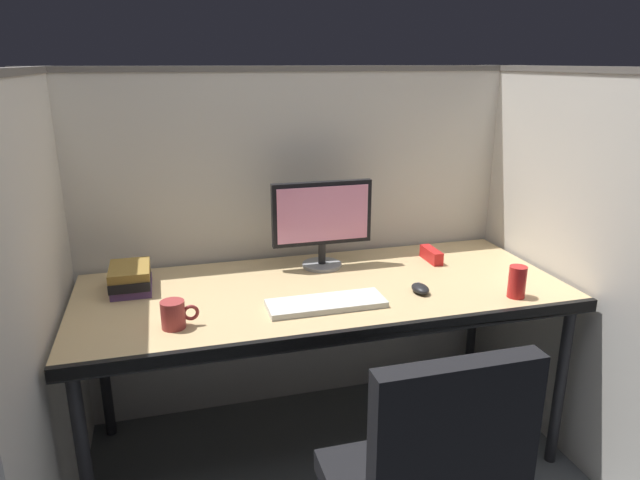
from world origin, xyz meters
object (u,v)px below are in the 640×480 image
monitor_center (322,219)px  soda_can (517,282)px  desk (324,300)px  book_stack (130,278)px  keyboard_main (326,303)px  computer_mouse (420,289)px  coffee_mug (174,314)px  red_stapler (431,255)px

monitor_center → soda_can: monitor_center is taller
desk → book_stack: 0.76m
keyboard_main → soda_can: (0.71, -0.11, 0.05)m
computer_mouse → book_stack: (-1.07, 0.32, 0.03)m
coffee_mug → red_stapler: bearing=18.7°
monitor_center → book_stack: bearing=-175.7°
book_stack → desk: bearing=-14.1°
red_stapler → soda_can: size_ratio=1.23×
keyboard_main → book_stack: 0.77m
book_stack → red_stapler: bearing=0.0°
computer_mouse → book_stack: bearing=163.2°
computer_mouse → coffee_mug: coffee_mug is taller
desk → red_stapler: red_stapler is taller
computer_mouse → coffee_mug: (-0.92, -0.06, 0.03)m
monitor_center → keyboard_main: monitor_center is taller
coffee_mug → soda_can: bearing=-3.5°
monitor_center → keyboard_main: bearing=-103.6°
coffee_mug → soda_can: 1.25m
keyboard_main → red_stapler: 0.68m
computer_mouse → book_stack: size_ratio=0.44×
monitor_center → book_stack: size_ratio=1.98×
desk → soda_can: 0.74m
book_stack → monitor_center: bearing=4.3°
book_stack → computer_mouse: bearing=-16.8°
monitor_center → red_stapler: (0.49, -0.06, -0.19)m
keyboard_main → computer_mouse: computer_mouse is taller
book_stack → red_stapler: 1.28m
coffee_mug → soda_can: (1.25, -0.08, 0.01)m
monitor_center → computer_mouse: size_ratio=4.48×
keyboard_main → desk: bearing=76.4°
computer_mouse → red_stapler: size_ratio=0.64×
red_stapler → desk: bearing=-161.6°
book_stack → keyboard_main: bearing=-26.9°
monitor_center → soda_can: (0.62, -0.52, -0.15)m
red_stapler → keyboard_main: bearing=-149.3°
keyboard_main → soda_can: size_ratio=3.52×
keyboard_main → coffee_mug: coffee_mug is taller
book_stack → red_stapler: size_ratio=1.45×
desk → book_stack: book_stack is taller
desk → coffee_mug: (-0.58, -0.20, 0.10)m
soda_can → monitor_center: bearing=139.9°
desk → monitor_center: size_ratio=4.42×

